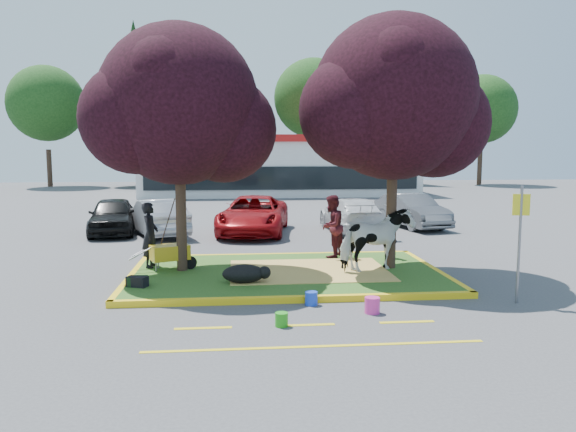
{
  "coord_description": "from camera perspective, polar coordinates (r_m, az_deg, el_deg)",
  "views": [
    {
      "loc": [
        -1.38,
        -14.7,
        3.41
      ],
      "look_at": [
        0.09,
        0.5,
        1.58
      ],
      "focal_mm": 35.0,
      "sensor_mm": 36.0,
      "label": 1
    }
  ],
  "objects": [
    {
      "name": "tree_purple_left",
      "position": [
        15.17,
        -10.97,
        10.3
      ],
      "size": [
        5.06,
        4.2,
        6.51
      ],
      "color": "black",
      "rests_on": "median_island"
    },
    {
      "name": "treeline",
      "position": [
        52.55,
        -2.69,
        11.55
      ],
      "size": [
        46.58,
        7.8,
        14.63
      ],
      "color": "black",
      "rests_on": "ground"
    },
    {
      "name": "fire_lane_stripe_a",
      "position": [
        11.05,
        -8.62,
        -11.2
      ],
      "size": [
        1.1,
        0.12,
        0.01
      ],
      "primitive_type": "cube",
      "color": "yellow",
      "rests_on": "ground"
    },
    {
      "name": "curb_far",
      "position": [
        17.65,
        -0.93,
        -4.06
      ],
      "size": [
        8.3,
        0.16,
        0.15
      ],
      "primitive_type": "cube",
      "color": "yellow",
      "rests_on": "ground"
    },
    {
      "name": "bucket_green",
      "position": [
        11.0,
        -0.66,
        -10.48
      ],
      "size": [
        0.29,
        0.29,
        0.27
      ],
      "primitive_type": "cylinder",
      "rotation": [
        0.0,
        0.0,
        0.17
      ],
      "color": "#219A17",
      "rests_on": "ground"
    },
    {
      "name": "calf",
      "position": [
        13.82,
        -4.53,
        -5.87
      ],
      "size": [
        1.15,
        0.8,
        0.45
      ],
      "primitive_type": "ellipsoid",
      "rotation": [
        0.0,
        0.0,
        -0.21
      ],
      "color": "black",
      "rests_on": "median_island"
    },
    {
      "name": "fire_lane_long",
      "position": [
        10.0,
        2.83,
        -13.1
      ],
      "size": [
        6.0,
        0.1,
        0.01
      ],
      "primitive_type": "cube",
      "color": "yellow",
      "rests_on": "ground"
    },
    {
      "name": "car_grey",
      "position": [
        25.11,
        12.46,
        0.53
      ],
      "size": [
        2.42,
        4.62,
        1.45
      ],
      "primitive_type": "imported",
      "rotation": [
        0.0,
        0.0,
        0.21
      ],
      "color": "#575A5E",
      "rests_on": "ground"
    },
    {
      "name": "car_red",
      "position": [
        22.69,
        -3.52,
        0.11
      ],
      "size": [
        3.32,
        5.77,
        1.52
      ],
      "primitive_type": "imported",
      "rotation": [
        0.0,
        0.0,
        -0.15
      ],
      "color": "maroon",
      "rests_on": "ground"
    },
    {
      "name": "retail_building",
      "position": [
        42.83,
        -0.98,
        5.28
      ],
      "size": [
        20.4,
        8.4,
        4.4
      ],
      "color": "silver",
      "rests_on": "ground"
    },
    {
      "name": "visitor_a",
      "position": [
        16.96,
        4.45,
        -1.04
      ],
      "size": [
        1.1,
        1.16,
        1.88
      ],
      "primitive_type": "imported",
      "rotation": [
        0.0,
        0.0,
        -2.17
      ],
      "color": "#44131B",
      "rests_on": "median_island"
    },
    {
      "name": "car_white",
      "position": [
        23.31,
        6.48,
        0.12
      ],
      "size": [
        2.15,
        4.91,
        1.4
      ],
      "primitive_type": "imported",
      "rotation": [
        0.0,
        0.0,
        3.18
      ],
      "color": "silver",
      "rests_on": "ground"
    },
    {
      "name": "cow",
      "position": [
        15.18,
        8.94,
        -2.41
      ],
      "size": [
        2.19,
        1.6,
        1.68
      ],
      "primitive_type": "imported",
      "rotation": [
        0.0,
        0.0,
        1.96
      ],
      "color": "silver",
      "rests_on": "median_island"
    },
    {
      "name": "straw_bedding",
      "position": [
        15.18,
        2.12,
        -5.55
      ],
      "size": [
        4.2,
        3.0,
        0.01
      ],
      "primitive_type": "cube",
      "color": "#E8C15F",
      "rests_on": "median_island"
    },
    {
      "name": "visitor_b",
      "position": [
        17.07,
        10.37,
        -2.42
      ],
      "size": [
        0.41,
        0.69,
        1.09
      ],
      "primitive_type": "imported",
      "rotation": [
        0.0,
        0.0,
        -1.33
      ],
      "color": "black",
      "rests_on": "median_island"
    },
    {
      "name": "car_black",
      "position": [
        23.7,
        -17.38,
        0.03
      ],
      "size": [
        2.25,
        4.47,
        1.46
      ],
      "primitive_type": "imported",
      "rotation": [
        0.0,
        0.0,
        0.13
      ],
      "color": "black",
      "rests_on": "ground"
    },
    {
      "name": "median_island",
      "position": [
        15.13,
        -0.14,
        -5.9
      ],
      "size": [
        8.0,
        5.0,
        0.15
      ],
      "primitive_type": "cube",
      "color": "#28541A",
      "rests_on": "ground"
    },
    {
      "name": "fire_lane_stripe_c",
      "position": [
        11.54,
        11.98,
        -10.49
      ],
      "size": [
        1.1,
        0.12,
        0.01
      ],
      "primitive_type": "cube",
      "color": "yellow",
      "rests_on": "ground"
    },
    {
      "name": "curb_right",
      "position": [
        16.03,
        14.61,
        -5.4
      ],
      "size": [
        0.16,
        5.3,
        0.15
      ],
      "primitive_type": "cube",
      "color": "yellow",
      "rests_on": "ground"
    },
    {
      "name": "sign_post",
      "position": [
        13.33,
        22.5,
        -1.39
      ],
      "size": [
        0.36,
        0.1,
        2.62
      ],
      "rotation": [
        0.0,
        0.0,
        -0.21
      ],
      "color": "slate",
      "rests_on": "ground"
    },
    {
      "name": "gear_bag_green",
      "position": [
        13.95,
        -15.03,
        -6.41
      ],
      "size": [
        0.45,
        0.28,
        0.24
      ],
      "primitive_type": "cube",
      "rotation": [
        0.0,
        0.0,
        -0.01
      ],
      "color": "black",
      "rests_on": "median_island"
    },
    {
      "name": "gear_bag_dark",
      "position": [
        13.9,
        -15.07,
        -6.45
      ],
      "size": [
        0.55,
        0.43,
        0.25
      ],
      "primitive_type": "cube",
      "rotation": [
        0.0,
        0.0,
        -0.41
      ],
      "color": "black",
      "rests_on": "median_island"
    },
    {
      "name": "handler",
      "position": [
        15.94,
        -13.82,
        -1.87
      ],
      "size": [
        0.49,
        0.7,
        1.8
      ],
      "primitive_type": "imported",
      "rotation": [
        0.0,
        0.0,
        1.47
      ],
      "color": "black",
      "rests_on": "median_island"
    },
    {
      "name": "bucket_pink",
      "position": [
        11.96,
        8.55,
        -8.96
      ],
      "size": [
        0.4,
        0.4,
        0.34
      ],
      "primitive_type": "cylinder",
      "rotation": [
        0.0,
        0.0,
        0.31
      ],
      "color": "#DB3093",
      "rests_on": "ground"
    },
    {
      "name": "curb_left",
      "position": [
        15.31,
        -15.62,
        -6.0
      ],
      "size": [
        0.16,
        5.3,
        0.15
      ],
      "primitive_type": "cube",
      "color": "yellow",
      "rests_on": "ground"
    },
    {
      "name": "tree_purple_right",
      "position": [
        15.53,
        10.79,
        10.97
      ],
      "size": [
        5.3,
        4.4,
        6.82
      ],
      "color": "black",
      "rests_on": "median_island"
    },
    {
      "name": "bucket_blue",
      "position": [
        12.45,
        2.38,
        -8.36
      ],
      "size": [
        0.34,
        0.34,
        0.3
      ],
      "primitive_type": "cylinder",
      "rotation": [
        0.0,
        0.0,
        -0.25
      ],
      "color": "blue",
      "rests_on": "ground"
    },
    {
      "name": "car_silver",
      "position": [
        22.76,
        -13.11,
        -0.12
      ],
      "size": [
        3.02,
        4.66,
        1.45
      ],
      "primitive_type": "imported",
      "rotation": [
        0.0,
        0.0,
        3.51
      ],
      "color": "#A0A1A8",
      "rests_on": "ground"
    },
    {
      "name": "curb_near",
      "position": [
        12.64,
        0.96,
        -8.46
      ],
      "size": [
        8.3,
        0.16,
        0.15
      ],
      "primitive_type": "cube",
      "color": "yellow",
      "rests_on": "ground"
    },
    {
      "name": "fire_lane_stripe_b",
      "position": [
        11.12,
        1.92,
        -11.01
      ],
      "size": [
        1.1,
        0.12,
        0.01
      ],
      "primitive_type": "cube",
      "color": "yellow",
      "rests_on": "ground"
    },
    {
      "name": "ground",
      "position": [
        15.15,
        -0.14,
        -6.17
      ],
      "size": [
        90.0,
        90.0,
        0.0
      ],
      "primitive_type": "plane",
      "color": "#424244",
      "rests_on": "ground"
    },
    {
      "name": "wheelbarrow",
      "position": [
        15.56,
        -11.87,
        -3.67
      ],
      "size": [
        1.77,
        0.93,
        0.67
      ],
      "rotation": [
        0.0,
        0.0,
        0.39
      ],
      "color": "black",
      "rests_on": "median_island"
    }
  ]
}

